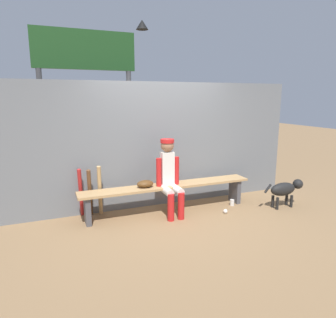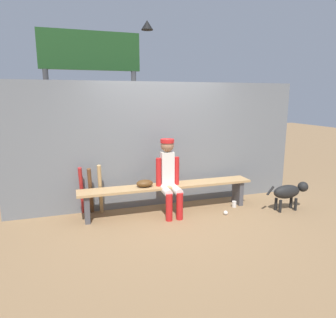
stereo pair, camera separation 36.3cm
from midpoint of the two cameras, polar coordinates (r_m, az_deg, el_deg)
The scene contains 13 objects.
ground_plane at distance 5.40m, azimuth 1.96°, elevation -9.82°, with size 30.00×30.00×0.00m, color olive.
chainlink_fence at distance 5.49m, azimuth 0.57°, elevation 2.61°, with size 5.36×0.03×2.23m, color slate.
dugout_bench at distance 5.27m, azimuth 1.99°, elevation -5.87°, with size 3.03×0.36×0.49m.
player_seated at distance 5.08m, azimuth 2.29°, elevation -2.93°, with size 0.41×0.55×1.28m.
baseball_glove at distance 5.10m, azimuth -2.35°, elevation -4.59°, with size 0.28×0.20×0.12m, color #593819.
bat_wood_tan at distance 5.25m, azimuth -10.60°, elevation -5.61°, with size 0.06×0.06×0.88m, color tan.
bat_wood_dark at distance 5.27m, azimuth -12.37°, elevation -5.87°, with size 0.06×0.06×0.83m, color brown.
bat_aluminum_red at distance 5.30m, azimuth -13.94°, elevation -5.79°, with size 0.06×0.06×0.84m, color #B22323.
baseball at distance 5.37m, azimuth 12.68°, elevation -9.81°, with size 0.07×0.07×0.07m, color white.
cup_on_ground at distance 5.76m, azimuth 14.05°, elevation -8.21°, with size 0.08×0.08×0.11m, color silver.
cup_on_bench at distance 5.23m, azimuth 0.17°, elevation -4.24°, with size 0.08×0.08×0.11m, color silver.
scoreboard at distance 6.28m, azimuth -11.86°, elevation 15.29°, with size 2.18×0.27×3.44m.
dog at distance 5.84m, azimuth 23.44°, elevation -5.64°, with size 0.84×0.20×0.49m.
Camera 2 is at (-1.54, -4.79, 1.96)m, focal length 32.59 mm.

